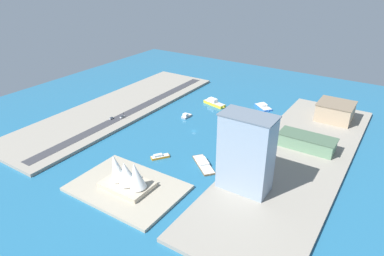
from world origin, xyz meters
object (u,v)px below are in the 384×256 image
Objects in this scene: van_white at (122,117)px; catamaran_blue at (263,107)px; traffic_light_waterfront at (124,115)px; barge_flat_brown at (203,164)px; sedan_silver at (111,118)px; sailboat_small_white at (258,121)px; ferry_yellow_fast at (214,103)px; yacht_sleek_gray at (186,116)px; water_taxi_orange at (160,156)px; tower_tall_glass at (246,153)px; terminal_long_green at (307,142)px; opera_landmark at (126,176)px; apartment_midrise_tan at (335,111)px.

catamaran_blue is at bearing -134.94° from van_white.
barge_flat_brown is at bearing 166.42° from traffic_light_waterfront.
catamaran_blue is 4.36× the size of van_white.
sailboat_small_white is at bearing -146.88° from sedan_silver.
sailboat_small_white reaches higher than ferry_yellow_fast.
sedan_silver is (103.61, 105.68, 1.90)m from catamaran_blue.
ferry_yellow_fast is (-6.74, -40.73, 0.76)m from yacht_sleek_gray.
water_taxi_orange is 135.04m from catamaran_blue.
catamaran_blue is at bearing -156.46° from ferry_yellow_fast.
tower_tall_glass is (-87.32, 115.63, 25.57)m from ferry_yellow_fast.
opera_landmark reaches higher than terminal_long_green.
sailboat_small_white is 0.77× the size of water_taxi_orange.
yacht_sleek_gray reaches higher than sedan_silver.
ferry_yellow_fast is at bearing -13.52° from sailboat_small_white.
terminal_long_green is at bearing -126.01° from opera_landmark.
yacht_sleek_gray reaches higher than water_taxi_orange.
sailboat_small_white is at bearing -155.23° from yacht_sleek_gray.
ferry_yellow_fast is 114.08m from apartment_midrise_tan.
barge_flat_brown is at bearing 166.14° from van_white.
traffic_light_waterfront reaches higher than sedan_silver.
van_white is at bearing 12.57° from terminal_long_green.
opera_landmark reaches higher than apartment_midrise_tan.
traffic_light_waterfront is (94.10, 99.19, 5.35)m from catamaran_blue.
apartment_midrise_tan is at bearing -147.72° from sailboat_small_white.
sailboat_small_white is at bearing -101.62° from opera_landmark.
sedan_silver is (164.41, 43.18, -4.43)m from terminal_long_green.
ferry_yellow_fast is at bearing -121.66° from traffic_light_waterfront.
yacht_sleek_gray is 2.52× the size of van_white.
barge_flat_brown is 5.45× the size of sedan_silver.
van_white is (45.84, 37.47, 1.97)m from yacht_sleek_gray.
van_white is 0.75× the size of traffic_light_waterfront.
barge_flat_brown is 0.86× the size of apartment_midrise_tan.
ferry_yellow_fast is 4.13× the size of traffic_light_waterfront.
tower_tall_glass is 7.78× the size of traffic_light_waterfront.
van_white is (97.61, 97.81, 1.97)m from catamaran_blue.
barge_flat_brown is 0.62× the size of terminal_long_green.
terminal_long_green is 1.32× the size of opera_landmark.
ferry_yellow_fast is at bearing -81.06° from water_taxi_orange.
traffic_light_waterfront is 105.32m from opera_landmark.
yacht_sleek_gray is 118.74m from opera_landmark.
tower_tall_glass is at bearing 162.00° from barge_flat_brown.
apartment_midrise_tan is (-118.04, -64.30, 9.15)m from yacht_sleek_gray.
sedan_silver is at bearing 55.76° from ferry_yellow_fast.
sailboat_small_white is 0.33× the size of opera_landmark.
apartment_midrise_tan reaches higher than yacht_sleek_gray.
water_taxi_orange is at bearing 70.22° from sailboat_small_white.
ferry_yellow_fast is at bearing -99.39° from yacht_sleek_gray.
apartment_midrise_tan reaches higher than terminal_long_green.
barge_flat_brown is 1.91× the size of water_taxi_orange.
catamaran_blue is 0.42× the size of tower_tall_glass.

